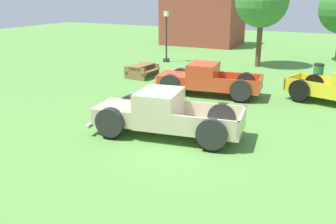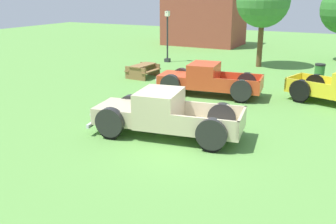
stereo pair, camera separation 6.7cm
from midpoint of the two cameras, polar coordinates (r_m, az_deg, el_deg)
name	(u,v)px [view 2 (the right image)]	position (r m, az deg, el deg)	size (l,w,h in m)	color
ground_plane	(186,142)	(13.19, 2.93, -4.47)	(80.00, 80.00, 0.00)	#5B9342
pickup_truck_foreground	(158,114)	(13.54, -1.42, -0.30)	(5.62, 2.79, 1.65)	#C6B793
pickup_truck_behind_right	(202,80)	(19.08, 5.29, 4.86)	(5.39, 2.60, 1.59)	#D14723
lamp_post_near	(167,35)	(27.99, -0.02, 11.47)	(0.36, 0.36, 3.70)	#2D2D33
picnic_table	(143,69)	(23.02, -3.71, 6.43)	(1.58, 1.88, 0.78)	olive
trash_can	(319,72)	(23.99, 21.88, 5.62)	(0.59, 0.59, 0.95)	#2D6B2D
oak_tree_west	(263,1)	(26.74, 14.19, 15.88)	(3.53, 3.53, 6.16)	brown
brick_pavilion	(204,20)	(37.75, 5.49, 13.65)	(7.10, 4.81, 4.74)	brown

